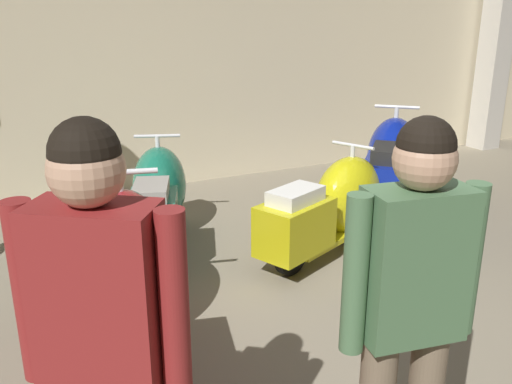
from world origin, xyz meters
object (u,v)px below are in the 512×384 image
at_px(scooter_1, 158,197).
at_px(scooter_2, 333,206).
at_px(scooter_3, 391,164).
at_px(visitor_1, 104,339).
at_px(scooter_0, 124,279).
at_px(visitor_0, 410,302).

distance_m(scooter_1, scooter_2, 1.61).
relative_size(scooter_1, scooter_3, 1.00).
bearing_deg(scooter_1, visitor_1, -178.47).
bearing_deg(scooter_0, scooter_1, -8.36).
bearing_deg(visitor_0, scooter_0, 34.75).
xyz_separation_m(scooter_3, visitor_1, (-3.63, -2.84, 0.51)).
height_order(scooter_2, scooter_3, scooter_3).
bearing_deg(scooter_3, visitor_0, -175.90).
bearing_deg(visitor_1, scooter_3, -16.08).
distance_m(scooter_1, visitor_0, 3.30).
bearing_deg(scooter_3, scooter_0, 157.29).
height_order(scooter_0, visitor_1, visitor_1).
xyz_separation_m(scooter_0, visitor_1, (-0.36, -1.41, 0.51)).
bearing_deg(visitor_1, scooter_0, 21.49).
bearing_deg(scooter_2, scooter_3, 6.95).
relative_size(scooter_1, visitor_0, 0.97).
distance_m(scooter_0, scooter_1, 1.77).
bearing_deg(scooter_3, scooter_1, 129.34).
bearing_deg(scooter_0, visitor_0, -140.62).
xyz_separation_m(scooter_0, scooter_3, (3.27, 1.44, -0.01)).
distance_m(scooter_0, visitor_1, 1.54).
xyz_separation_m(scooter_1, scooter_2, (1.33, -0.91, -0.01)).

